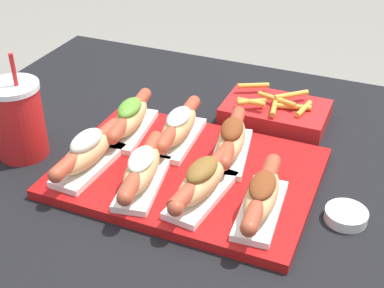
% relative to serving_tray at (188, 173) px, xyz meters
% --- Properties ---
extents(serving_tray, '(0.45, 0.33, 0.02)m').
position_rel_serving_tray_xyz_m(serving_tray, '(0.00, 0.00, 0.00)').
color(serving_tray, '#B71414').
rests_on(serving_tray, patio_table).
extents(hot_dog_0, '(0.07, 0.20, 0.07)m').
position_rel_serving_tray_xyz_m(hot_dog_0, '(-0.16, -0.07, 0.04)').
color(hot_dog_0, white).
rests_on(hot_dog_0, serving_tray).
extents(hot_dog_1, '(0.09, 0.20, 0.07)m').
position_rel_serving_tray_xyz_m(hot_dog_1, '(-0.05, -0.08, 0.04)').
color(hot_dog_1, white).
rests_on(hot_dog_1, serving_tray).
extents(hot_dog_2, '(0.08, 0.20, 0.07)m').
position_rel_serving_tray_xyz_m(hot_dog_2, '(0.05, -0.07, 0.04)').
color(hot_dog_2, white).
rests_on(hot_dog_2, serving_tray).
extents(hot_dog_3, '(0.07, 0.20, 0.06)m').
position_rel_serving_tray_xyz_m(hot_dog_3, '(0.15, -0.07, 0.04)').
color(hot_dog_3, white).
rests_on(hot_dog_3, serving_tray).
extents(hot_dog_4, '(0.08, 0.20, 0.07)m').
position_rel_serving_tray_xyz_m(hot_dog_4, '(-0.15, 0.07, 0.04)').
color(hot_dog_4, white).
rests_on(hot_dog_4, serving_tray).
extents(hot_dog_5, '(0.07, 0.20, 0.06)m').
position_rel_serving_tray_xyz_m(hot_dog_5, '(-0.05, 0.08, 0.04)').
color(hot_dog_5, white).
rests_on(hot_dog_5, serving_tray).
extents(hot_dog_6, '(0.09, 0.20, 0.07)m').
position_rel_serving_tray_xyz_m(hot_dog_6, '(0.06, 0.07, 0.04)').
color(hot_dog_6, white).
rests_on(hot_dog_6, serving_tray).
extents(sauce_bowl, '(0.07, 0.07, 0.02)m').
position_rel_serving_tray_xyz_m(sauce_bowl, '(0.28, -0.01, 0.00)').
color(sauce_bowl, silver).
rests_on(sauce_bowl, patio_table).
extents(drink_cup, '(0.10, 0.10, 0.21)m').
position_rel_serving_tray_xyz_m(drink_cup, '(-0.32, -0.05, 0.07)').
color(drink_cup, red).
rests_on(drink_cup, patio_table).
extents(fries_basket, '(0.21, 0.14, 0.06)m').
position_rel_serving_tray_xyz_m(fries_basket, '(0.09, 0.26, 0.01)').
color(fries_basket, red).
rests_on(fries_basket, patio_table).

